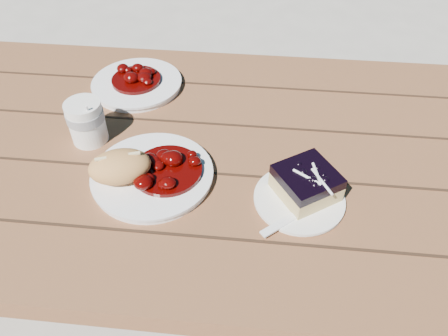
# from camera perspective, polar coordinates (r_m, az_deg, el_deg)

# --- Properties ---
(ground) EXTENTS (60.00, 60.00, 0.00)m
(ground) POSITION_cam_1_polar(r_m,az_deg,el_deg) (1.61, -13.73, -16.71)
(ground) COLOR #ADA69C
(ground) RESTS_ON ground
(picnic_table) EXTENTS (2.00, 1.55, 0.75)m
(picnic_table) POSITION_cam_1_polar(r_m,az_deg,el_deg) (1.15, -18.63, -2.25)
(picnic_table) COLOR brown
(picnic_table) RESTS_ON ground
(main_plate) EXTENTS (0.24, 0.24, 0.02)m
(main_plate) POSITION_cam_1_polar(r_m,az_deg,el_deg) (0.89, -9.31, -0.97)
(main_plate) COLOR white
(main_plate) RESTS_ON picnic_table
(goulash_stew) EXTENTS (0.14, 0.14, 0.04)m
(goulash_stew) POSITION_cam_1_polar(r_m,az_deg,el_deg) (0.87, -7.53, 0.46)
(goulash_stew) COLOR #420302
(goulash_stew) RESTS_ON main_plate
(bread_roll) EXTENTS (0.14, 0.12, 0.06)m
(bread_roll) POSITION_cam_1_polar(r_m,az_deg,el_deg) (0.86, -13.44, 0.18)
(bread_roll) COLOR tan
(bread_roll) RESTS_ON main_plate
(dessert_plate) EXTENTS (0.17, 0.17, 0.01)m
(dessert_plate) POSITION_cam_1_polar(r_m,az_deg,el_deg) (0.85, 9.77, -4.12)
(dessert_plate) COLOR white
(dessert_plate) RESTS_ON picnic_table
(blueberry_cake) EXTENTS (0.14, 0.14, 0.06)m
(blueberry_cake) POSITION_cam_1_polar(r_m,az_deg,el_deg) (0.84, 10.71, -1.88)
(blueberry_cake) COLOR tan
(blueberry_cake) RESTS_ON dessert_plate
(fork_dessert) EXTENTS (0.14, 0.12, 0.00)m
(fork_dessert) POSITION_cam_1_polar(r_m,az_deg,el_deg) (0.81, 8.50, -6.60)
(fork_dessert) COLOR white
(fork_dessert) RESTS_ON dessert_plate
(coffee_cup) EXTENTS (0.08, 0.08, 0.10)m
(coffee_cup) POSITION_cam_1_polar(r_m,az_deg,el_deg) (0.99, -17.51, 5.76)
(coffee_cup) COLOR white
(coffee_cup) RESTS_ON picnic_table
(second_plate) EXTENTS (0.22, 0.22, 0.02)m
(second_plate) POSITION_cam_1_polar(r_m,az_deg,el_deg) (1.15, -11.29, 10.68)
(second_plate) COLOR white
(second_plate) RESTS_ON picnic_table
(second_stew) EXTENTS (0.12, 0.12, 0.04)m
(second_stew) POSITION_cam_1_polar(r_m,az_deg,el_deg) (1.14, -11.50, 11.89)
(second_stew) COLOR #420302
(second_stew) RESTS_ON second_plate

